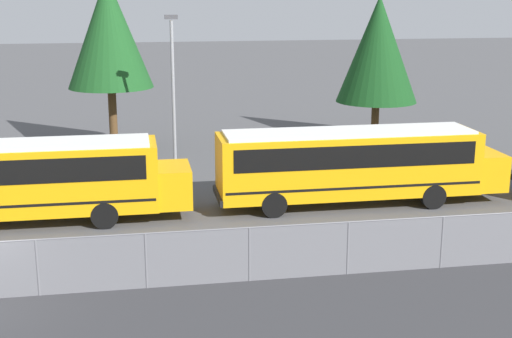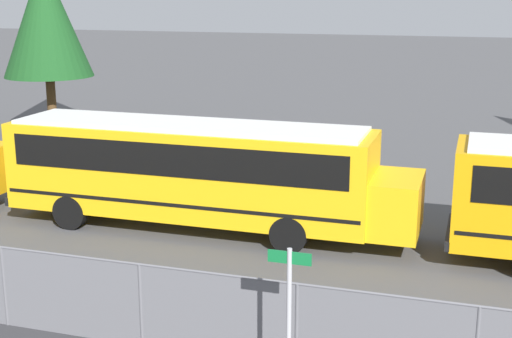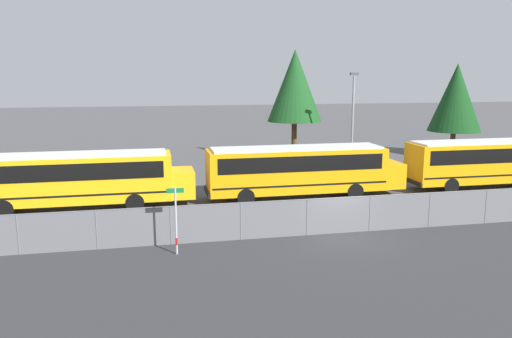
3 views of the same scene
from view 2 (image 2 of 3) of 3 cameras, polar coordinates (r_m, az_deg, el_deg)
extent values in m
cylinder|color=slate|center=(15.49, -19.47, -8.85)|extent=(0.07, 0.07, 1.69)
cylinder|color=slate|center=(13.96, -9.18, -10.76)|extent=(0.07, 0.07, 1.69)
cylinder|color=slate|center=(12.98, 3.28, -12.60)|extent=(0.07, 0.07, 1.69)
cube|color=yellow|center=(20.28, -5.41, -0.05)|extent=(10.47, 2.44, 2.48)
cube|color=black|center=(20.15, -5.45, 1.45)|extent=(9.63, 2.48, 0.89)
cube|color=black|center=(20.46, -5.37, -1.94)|extent=(10.26, 2.47, 0.10)
cube|color=yellow|center=(18.98, 11.18, -2.80)|extent=(1.26, 2.25, 1.49)
cube|color=black|center=(23.07, -17.54, -1.71)|extent=(0.12, 2.44, 0.24)
cube|color=silver|center=(20.00, -5.50, 3.53)|extent=(9.94, 2.20, 0.10)
cylinder|color=black|center=(20.65, 4.21, -3.34)|extent=(1.00, 0.28, 1.00)
cylinder|color=black|center=(18.62, 2.63, -5.28)|extent=(1.00, 0.28, 1.00)
cylinder|color=black|center=(22.95, -11.76, -1.81)|extent=(1.00, 0.28, 1.00)
cylinder|color=black|center=(21.14, -14.65, -3.36)|extent=(1.00, 0.28, 1.00)
cube|color=black|center=(19.05, 15.20, -4.85)|extent=(0.12, 2.44, 0.24)
cylinder|color=#B7B7BC|center=(11.60, 2.63, -12.90)|extent=(0.08, 0.08, 2.82)
cube|color=#147238|center=(11.08, 2.70, -7.10)|extent=(0.70, 0.02, 0.20)
cylinder|color=#51381E|center=(35.98, -16.03, 5.02)|extent=(0.44, 0.44, 2.67)
cone|color=#194C1E|center=(35.60, -16.47, 11.49)|extent=(4.19, 4.19, 5.45)
camera|label=1|loc=(12.66, 150.22, -3.70)|focal=50.00mm
camera|label=3|loc=(10.22, -142.58, -8.29)|focal=35.00mm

